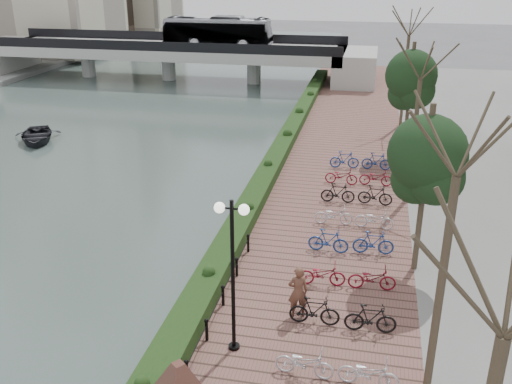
# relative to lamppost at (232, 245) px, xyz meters

# --- Properties ---
(river_water) EXTENTS (30.00, 130.00, 0.02)m
(river_water) POSITION_rel_lamppost_xyz_m (-17.33, 22.21, -4.05)
(river_water) COLOR #42524C
(river_water) RESTS_ON ground
(promenade) EXTENTS (8.00, 75.00, 0.50)m
(promenade) POSITION_rel_lamppost_xyz_m (1.67, 14.71, -3.81)
(promenade) COLOR brown
(promenade) RESTS_ON ground
(hedge) EXTENTS (1.10, 56.00, 0.60)m
(hedge) POSITION_rel_lamppost_xyz_m (-1.73, 17.21, -3.26)
(hedge) COLOR #143714
(hedge) RESTS_ON promenade
(chain_fence) EXTENTS (0.10, 14.10, 0.70)m
(chain_fence) POSITION_rel_lamppost_xyz_m (-0.93, -0.79, -3.21)
(chain_fence) COLOR black
(chain_fence) RESTS_ON promenade
(lamppost) EXTENTS (1.02, 0.32, 4.95)m
(lamppost) POSITION_rel_lamppost_xyz_m (0.00, 0.00, 0.00)
(lamppost) COLOR black
(lamppost) RESTS_ON promenade
(pedestrian) EXTENTS (0.77, 0.61, 1.86)m
(pedestrian) POSITION_rel_lamppost_xyz_m (1.67, 2.11, -2.63)
(pedestrian) COLOR brown
(pedestrian) RESTS_ON promenade
(bicycle_parking) EXTENTS (2.40, 19.89, 1.00)m
(bicycle_parking) POSITION_rel_lamppost_xyz_m (3.17, 8.12, -3.09)
(bicycle_parking) COLOR silver
(bicycle_parking) RESTS_ON promenade
(street_trees) EXTENTS (3.20, 37.12, 6.80)m
(street_trees) POSITION_rel_lamppost_xyz_m (5.67, 9.89, -0.38)
(street_trees) COLOR #352C1F
(street_trees) RESTS_ON promenade
(bridge) EXTENTS (36.00, 10.77, 6.50)m
(bridge) POSITION_rel_lamppost_xyz_m (-16.23, 42.21, -0.69)
(bridge) COLOR #AEAEA8
(bridge) RESTS_ON ground
(boat) EXTENTS (4.74, 5.27, 0.90)m
(boat) POSITION_rel_lamppost_xyz_m (-18.74, 19.59, -3.59)
(boat) COLOR black
(boat) RESTS_ON river_water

